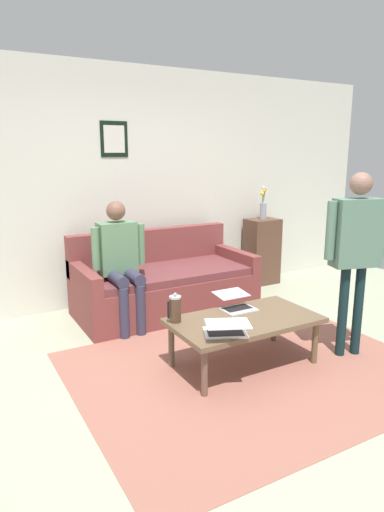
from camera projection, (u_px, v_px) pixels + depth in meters
name	position (u px, v px, depth m)	size (l,w,h in m)	color
ground_plane	(234.00, 371.00, 3.68)	(7.68, 7.68, 0.00)	#A5AD90
area_rug	(250.00, 369.00, 3.70)	(2.81, 2.23, 0.01)	#9F6152
back_wall	(129.00, 187.00, 5.24)	(7.04, 0.11, 2.70)	silver
couch	(164.00, 285.00, 5.01)	(1.94, 0.93, 0.88)	brown
coffee_table	(244.00, 323.00, 3.71)	(1.22, 0.68, 0.41)	brown
laptop_left	(236.00, 304.00, 3.91)	(0.29, 0.33, 0.13)	silver
laptop_center	(226.00, 329.00, 3.34)	(0.43, 0.45, 0.13)	silver
french_press	(175.00, 309.00, 3.60)	(0.12, 0.10, 0.24)	#4C3323
side_shelf	(262.00, 251.00, 6.06)	(0.42, 0.32, 0.88)	brown
flower_vase	(263.00, 207.00, 5.93)	(0.09, 0.09, 0.43)	#9498A6
person_standing	(356.00, 241.00, 3.76)	(0.56, 0.29, 1.59)	#13282C
person_seated	(120.00, 258.00, 4.45)	(0.55, 0.51, 1.28)	#35344A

